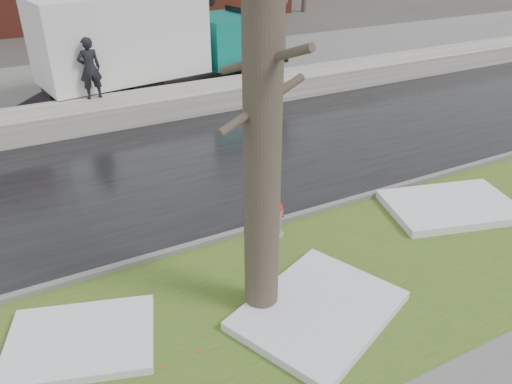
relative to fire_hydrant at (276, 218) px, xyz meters
name	(u,v)px	position (x,y,z in m)	size (l,w,h in m)	color
ground	(269,259)	(-0.49, -0.60, -0.47)	(120.00, 120.00, 0.00)	#47423D
verge	(304,296)	(-0.49, -1.85, -0.45)	(60.00, 4.50, 0.04)	#344F1A
road	(187,168)	(-0.49, 3.90, -0.45)	(60.00, 7.00, 0.03)	black
parking_lot	(111,84)	(-0.49, 12.40, -0.45)	(60.00, 9.00, 0.03)	slate
curb	(246,231)	(-0.49, 0.40, -0.40)	(60.00, 0.15, 0.14)	slate
snowbank	(140,107)	(-0.49, 8.10, -0.09)	(60.00, 1.60, 0.75)	#BBB5AB
fire_hydrant	(276,218)	(0.00, 0.00, 0.00)	(0.40, 0.37, 0.80)	#9C9EA3
tree	(263,109)	(-1.26, -1.72, 3.06)	(1.43, 1.69, 6.92)	brown
box_truck	(152,40)	(0.82, 10.58, 1.45)	(10.98, 3.89, 3.62)	black
worker	(90,68)	(-1.80, 8.59, 1.24)	(0.70, 0.46, 1.91)	black
snow_patch_near	(319,310)	(-0.52, -2.36, -0.35)	(2.60, 2.00, 0.16)	silver
snow_patch_far	(81,340)	(-4.14, -1.21, -0.36)	(2.20, 1.60, 0.14)	silver
snow_patch_side	(451,206)	(3.99, -0.92, -0.34)	(2.80, 1.80, 0.18)	silver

